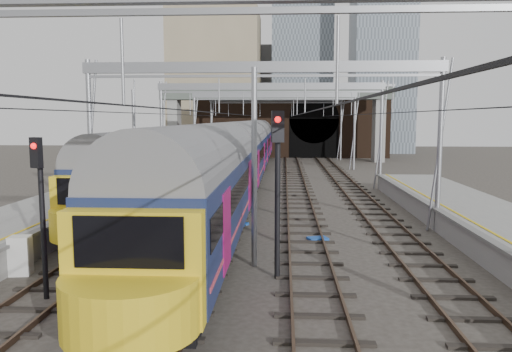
# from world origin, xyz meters

# --- Properties ---
(ground) EXTENTS (160.00, 160.00, 0.00)m
(ground) POSITION_xyz_m (0.00, 0.00, 0.00)
(ground) COLOR #38332D
(ground) RESTS_ON ground
(tracks) EXTENTS (14.40, 80.00, 0.22)m
(tracks) POSITION_xyz_m (0.00, 15.00, 0.02)
(tracks) COLOR #4C3828
(tracks) RESTS_ON ground
(overhead_line) EXTENTS (16.80, 80.00, 8.00)m
(overhead_line) POSITION_xyz_m (0.00, 21.49, 6.57)
(overhead_line) COLOR gray
(overhead_line) RESTS_ON ground
(retaining_wall) EXTENTS (28.00, 2.75, 9.00)m
(retaining_wall) POSITION_xyz_m (1.40, 51.93, 4.33)
(retaining_wall) COLOR #312016
(retaining_wall) RESTS_ON ground
(overbridge) EXTENTS (28.00, 3.00, 9.25)m
(overbridge) POSITION_xyz_m (0.00, 46.00, 7.27)
(overbridge) COLOR gray
(overbridge) RESTS_ON ground
(city_skyline) EXTENTS (37.50, 27.50, 60.00)m
(city_skyline) POSITION_xyz_m (2.73, 70.48, 17.09)
(city_skyline) COLOR tan
(city_skyline) RESTS_ON ground
(train_main) EXTENTS (2.98, 68.74, 5.06)m
(train_main) POSITION_xyz_m (-2.00, 28.44, 2.59)
(train_main) COLOR black
(train_main) RESTS_ON ground
(train_second) EXTENTS (2.72, 31.47, 4.70)m
(train_second) POSITION_xyz_m (-6.00, 17.50, 2.44)
(train_second) COLOR black
(train_second) RESTS_ON ground
(signal_near_left) EXTENTS (0.38, 0.46, 4.73)m
(signal_near_left) POSITION_xyz_m (-5.89, -1.69, 2.99)
(signal_near_left) COLOR black
(signal_near_left) RESTS_ON ground
(signal_near_centre) EXTENTS (0.42, 0.49, 5.49)m
(signal_near_centre) POSITION_xyz_m (0.84, 0.59, 3.41)
(signal_near_centre) COLOR black
(signal_near_centre) RESTS_ON ground
(relay_cabinet) EXTENTS (0.74, 0.64, 1.33)m
(relay_cabinet) POSITION_xyz_m (-7.80, 0.52, 0.66)
(relay_cabinet) COLOR silver
(relay_cabinet) RESTS_ON ground
(equip_cover_a) EXTENTS (0.82, 0.63, 0.09)m
(equip_cover_a) POSITION_xyz_m (-2.15, -2.18, 0.04)
(equip_cover_a) COLOR #1748AC
(equip_cover_a) RESTS_ON ground
(equip_cover_b) EXTENTS (1.12, 0.99, 0.11)m
(equip_cover_b) POSITION_xyz_m (-1.23, 8.79, 0.05)
(equip_cover_b) COLOR #1748AC
(equip_cover_b) RESTS_ON ground
(equip_cover_c) EXTENTS (0.99, 0.84, 0.10)m
(equip_cover_c) POSITION_xyz_m (2.53, 5.98, 0.05)
(equip_cover_c) COLOR #1748AC
(equip_cover_c) RESTS_ON ground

